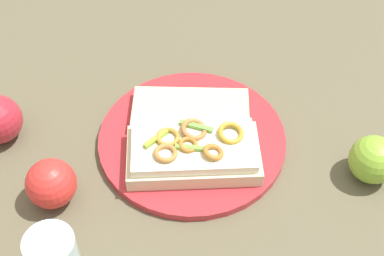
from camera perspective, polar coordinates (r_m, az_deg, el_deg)
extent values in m
plane|color=brown|center=(0.87, 0.00, -1.41)|extent=(2.00, 2.00, 0.00)
cylinder|color=#B02930|center=(0.86, 0.00, -1.15)|extent=(0.28, 0.28, 0.01)
cube|color=beige|center=(0.82, 0.15, -2.73)|extent=(0.21, 0.15, 0.02)
cube|color=#ECECC8|center=(0.81, 0.15, -1.90)|extent=(0.19, 0.14, 0.01)
torus|color=#AB6B26|center=(0.80, -0.38, -1.66)|extent=(0.03, 0.03, 0.01)
torus|color=#AB6A34|center=(0.81, 0.20, -0.14)|extent=(0.05, 0.05, 0.02)
torus|color=#B47E2E|center=(0.81, -2.41, -0.91)|extent=(0.05, 0.05, 0.01)
torus|color=#A86B2C|center=(0.79, 2.13, -2.40)|extent=(0.04, 0.04, 0.02)
torus|color=#AB8323|center=(0.81, 3.85, -0.51)|extent=(0.05, 0.05, 0.02)
torus|color=#B17438|center=(0.79, -2.62, -2.50)|extent=(0.05, 0.05, 0.01)
cube|color=#75A33D|center=(0.79, -0.11, -1.98)|extent=(0.04, 0.01, 0.01)
cube|color=#6CAB45|center=(0.82, 0.42, 0.17)|extent=(0.05, 0.01, 0.01)
cube|color=#8BAA32|center=(0.81, -3.58, -1.06)|extent=(0.03, 0.04, 0.01)
cube|color=beige|center=(0.88, -0.14, 1.72)|extent=(0.19, 0.12, 0.02)
sphere|color=red|center=(0.80, -13.77, -5.36)|extent=(0.10, 0.10, 0.07)
sphere|color=#7AA92F|center=(0.84, 17.50, -3.17)|extent=(0.08, 0.08, 0.07)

